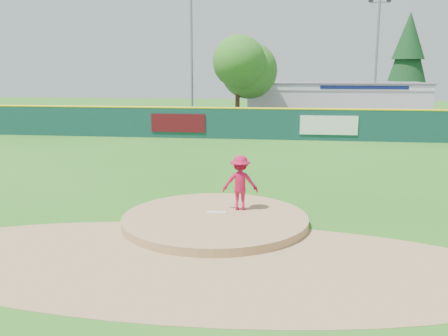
# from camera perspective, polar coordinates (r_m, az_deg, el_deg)

# --- Properties ---
(ground) EXTENTS (120.00, 120.00, 0.00)m
(ground) POSITION_cam_1_polar(r_m,az_deg,el_deg) (14.91, -1.02, -6.41)
(ground) COLOR #286B19
(ground) RESTS_ON ground
(pitchers_mound) EXTENTS (5.50, 5.50, 0.50)m
(pitchers_mound) POSITION_cam_1_polar(r_m,az_deg,el_deg) (14.91, -1.02, -6.41)
(pitchers_mound) COLOR #9E774C
(pitchers_mound) RESTS_ON ground
(pitching_rubber) EXTENTS (0.60, 0.15, 0.04)m
(pitching_rubber) POSITION_cam_1_polar(r_m,az_deg,el_deg) (15.12, -0.85, -5.10)
(pitching_rubber) COLOR white
(pitching_rubber) RESTS_ON pitchers_mound
(infield_dirt_arc) EXTENTS (15.40, 15.40, 0.01)m
(infield_dirt_arc) POSITION_cam_1_polar(r_m,az_deg,el_deg) (12.13, -3.18, -10.68)
(infield_dirt_arc) COLOR #9E774C
(infield_dirt_arc) RESTS_ON ground
(parking_lot) EXTENTS (44.00, 16.00, 0.02)m
(parking_lot) POSITION_cam_1_polar(r_m,az_deg,el_deg) (41.34, 4.60, 5.03)
(parking_lot) COLOR #38383A
(parking_lot) RESTS_ON ground
(pitcher) EXTENTS (1.12, 0.69, 1.69)m
(pitcher) POSITION_cam_1_polar(r_m,az_deg,el_deg) (15.31, 1.87, -1.69)
(pitcher) COLOR #B40F37
(pitcher) RESTS_ON pitchers_mound
(van) EXTENTS (5.31, 3.76, 1.35)m
(van) POSITION_cam_1_polar(r_m,az_deg,el_deg) (37.84, 8.61, 5.39)
(van) COLOR white
(van) RESTS_ON parking_lot
(pool_building_grp) EXTENTS (15.20, 8.20, 3.31)m
(pool_building_grp) POSITION_cam_1_polar(r_m,az_deg,el_deg) (46.28, 12.47, 7.53)
(pool_building_grp) COLOR silver
(pool_building_grp) RESTS_ON ground
(fence_banners) EXTENTS (13.32, 0.04, 1.20)m
(fence_banners) POSITION_cam_1_polar(r_m,az_deg,el_deg) (32.25, 3.21, 5.03)
(fence_banners) COLOR #540C13
(fence_banners) RESTS_ON ground
(playground_slide) EXTENTS (1.01, 2.84, 1.56)m
(playground_slide) POSITION_cam_1_polar(r_m,az_deg,el_deg) (41.40, -15.04, 5.78)
(playground_slide) COLOR blue
(playground_slide) RESTS_ON ground
(outfield_fence) EXTENTS (40.00, 0.14, 2.07)m
(outfield_fence) POSITION_cam_1_polar(r_m,az_deg,el_deg) (32.29, 3.77, 5.19)
(outfield_fence) COLOR #123A38
(outfield_fence) RESTS_ON ground
(deciduous_tree) EXTENTS (5.60, 5.60, 7.36)m
(deciduous_tree) POSITION_cam_1_polar(r_m,az_deg,el_deg) (39.25, 1.57, 11.37)
(deciduous_tree) COLOR #382314
(deciduous_tree) RESTS_ON ground
(conifer_tree) EXTENTS (4.40, 4.40, 9.50)m
(conifer_tree) POSITION_cam_1_polar(r_m,az_deg,el_deg) (51.21, 20.28, 11.80)
(conifer_tree) COLOR #382314
(conifer_tree) RESTS_ON ground
(light_pole_left) EXTENTS (1.75, 0.25, 11.00)m
(light_pole_left) POSITION_cam_1_polar(r_m,az_deg,el_deg) (41.86, -3.72, 13.40)
(light_pole_left) COLOR gray
(light_pole_left) RESTS_ON ground
(light_pole_right) EXTENTS (1.75, 0.25, 10.00)m
(light_pole_right) POSITION_cam_1_polar(r_m,az_deg,el_deg) (43.59, 17.04, 12.19)
(light_pole_right) COLOR gray
(light_pole_right) RESTS_ON ground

